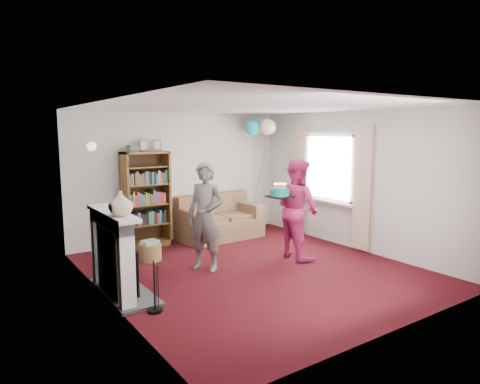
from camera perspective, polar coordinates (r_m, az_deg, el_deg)
ground at (r=6.76m, az=1.93°, el=-10.34°), size 5.00×5.00×0.00m
wall_back at (r=8.61m, az=-7.94°, el=2.13°), size 4.50×0.02×2.50m
wall_left at (r=5.47m, az=-17.51°, el=-1.65°), size 0.02×5.00×2.50m
wall_right at (r=8.01m, az=15.14°, el=1.47°), size 0.02×5.00×2.50m
ceiling at (r=6.42m, az=2.04°, el=11.37°), size 4.50×5.00×0.01m
fireplace at (r=5.86m, az=-16.12°, el=-8.36°), size 0.55×1.80×1.12m
window_bay at (r=8.38m, az=11.78°, el=1.54°), size 0.14×2.02×2.20m
wall_sconce at (r=7.81m, az=-19.18°, el=5.78°), size 0.16×0.23×0.16m
bookcase at (r=8.13m, az=-12.49°, el=-1.01°), size 0.84×0.42×1.98m
sofa at (r=8.66m, az=-2.92°, el=-3.94°), size 1.64×0.87×0.87m
wicker_basket at (r=7.35m, az=-11.89°, el=-7.75°), size 0.37×0.37×0.34m
person_striped at (r=6.60m, az=-4.61°, el=-3.27°), size 0.66×0.73×1.68m
person_magenta at (r=7.28m, az=7.64°, el=-2.19°), size 0.68×0.85×1.69m
birthday_cake at (r=6.87m, az=5.34°, el=-0.12°), size 0.36×0.36×0.22m
balloons at (r=9.01m, az=2.81°, el=8.64°), size 0.77×0.77×1.73m
mantel_vase at (r=5.36m, az=-15.63°, el=-1.47°), size 0.36×0.36×0.30m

